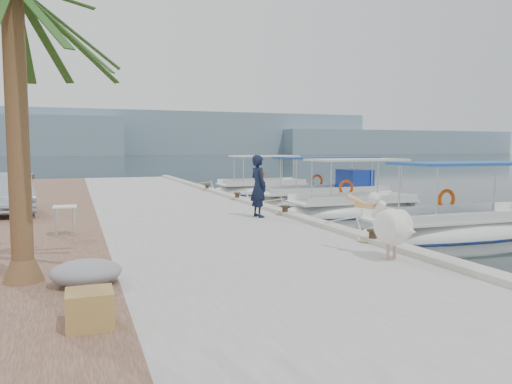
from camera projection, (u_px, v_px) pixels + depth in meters
The scene contains 16 objects.
ground at pixel (316, 238), 14.68m from camera, with size 400.00×400.00×0.00m, color black.
concrete_quay at pixel (181, 214), 18.32m from camera, with size 6.00×40.00×0.50m, color #979792.
quay_curb at pixel (252, 202), 19.24m from camera, with size 0.44×40.00×0.12m, color #A9A496.
cobblestone_strip at pixel (33, 220), 16.62m from camera, with size 4.00×40.00×0.50m, color brown.
distant_hills at pixel (164, 137), 212.75m from camera, with size 330.00×60.00×18.00m.
fishing_caique_b at pixel (462, 232), 15.12m from camera, with size 7.58×2.31×2.83m.
fishing_caique_c at pixel (352, 212), 19.82m from camera, with size 6.23×2.17×2.83m.
fishing_caique_d at pixel (324, 199), 24.16m from camera, with size 8.00×2.49×2.83m.
fishing_caique_e at pixel (261, 191), 29.50m from camera, with size 6.24×2.37×2.83m.
mooring_bollards at pixel (285, 210), 15.90m from camera, with size 0.28×20.28×0.33m.
pelican at pixel (390, 225), 9.66m from camera, with size 0.79×1.65×1.27m.
fisherman at pixel (258, 186), 15.50m from camera, with size 0.71×0.46×1.94m, color black.
parked_car at pixel (9, 193), 16.55m from camera, with size 1.39×4.00×1.32m, color silver.
wooden_crate at pixel (90, 309), 5.99m from camera, with size 0.55×0.55×0.44m, color olive.
tarp_bundle at pixel (86, 272), 7.83m from camera, with size 1.10×0.90×0.40m, color gray.
folding_table at pixel (65, 214), 12.26m from camera, with size 0.55×0.55×0.73m.
Camera 1 is at (-6.62, -13.03, 2.64)m, focal length 35.00 mm.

